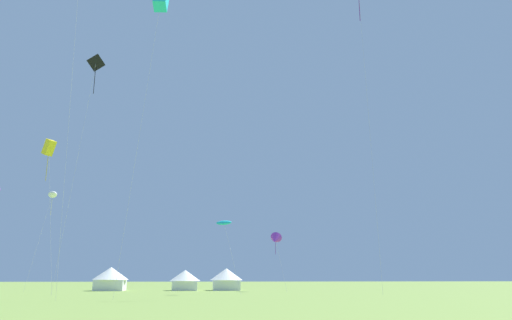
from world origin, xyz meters
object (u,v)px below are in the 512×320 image
at_px(kite_purple_delta, 275,240).
at_px(kite_cyan_parafoil, 224,223).
at_px(kite_black_diamond, 95,68).
at_px(kite_white_parafoil, 53,195).
at_px(kite_yellow_box, 49,148).
at_px(kite_cyan_box, 161,0).
at_px(festival_tent_center, 226,278).
at_px(festival_tent_left, 111,278).
at_px(festival_tent_right, 185,279).

distance_m(kite_purple_delta, kite_cyan_parafoil, 12.85).
distance_m(kite_black_diamond, kite_white_parafoil, 17.40).
distance_m(kite_black_diamond, kite_purple_delta, 31.16).
bearing_deg(kite_yellow_box, kite_black_diamond, 28.69).
bearing_deg(kite_purple_delta, kite_white_parafoil, -177.46).
bearing_deg(kite_cyan_box, kite_white_parafoil, 125.32).
bearing_deg(festival_tent_center, kite_cyan_box, -107.23).
distance_m(kite_cyan_box, kite_cyan_parafoil, 24.18).
relative_size(kite_white_parafoil, festival_tent_left, 2.61).
bearing_deg(festival_tent_left, festival_tent_right, 0.00).
xyz_separation_m(kite_white_parafoil, festival_tent_center, (22.47, 6.04, -10.28)).
bearing_deg(kite_yellow_box, festival_tent_center, 40.84).
bearing_deg(festival_tent_center, kite_cyan_parafoil, -94.42).
bearing_deg(kite_black_diamond, festival_tent_right, 55.00).
height_order(kite_white_parafoil, kite_cyan_parafoil, kite_white_parafoil).
bearing_deg(kite_purple_delta, kite_cyan_parafoil, -125.13).
xyz_separation_m(kite_yellow_box, festival_tent_center, (19.96, 17.25, -13.47)).
bearing_deg(kite_yellow_box, kite_white_parafoil, 102.60).
height_order(kite_cyan_box, festival_tent_center, kite_cyan_box).
bearing_deg(kite_white_parafoil, kite_black_diamond, -56.72).
relative_size(kite_yellow_box, kite_cyan_parafoil, 2.01).
xyz_separation_m(kite_black_diamond, kite_yellow_box, (-3.57, -1.96, -10.23)).
height_order(kite_cyan_parafoil, festival_tent_right, kite_cyan_parafoil).
xyz_separation_m(kite_yellow_box, festival_tent_left, (4.31, 17.25, -13.39)).
bearing_deg(kite_cyan_box, kite_black_diamond, 126.97).
relative_size(kite_cyan_box, kite_cyan_parafoil, 3.68).
bearing_deg(festival_tent_right, kite_purple_delta, -21.88).
xyz_separation_m(kite_black_diamond, festival_tent_center, (16.39, 15.30, -23.70)).
bearing_deg(kite_cyan_box, festival_tent_center, 72.77).
xyz_separation_m(kite_white_parafoil, kite_cyan_parafoil, (21.29, -9.20, -4.30)).
distance_m(kite_purple_delta, festival_tent_center, 9.27).
bearing_deg(kite_purple_delta, kite_cyan_box, -123.70).
relative_size(kite_black_diamond, festival_tent_right, 6.42).
relative_size(kite_yellow_box, festival_tent_left, 3.36).
height_order(kite_yellow_box, festival_tent_center, kite_yellow_box).
bearing_deg(kite_cyan_parafoil, kite_black_diamond, -179.77).
xyz_separation_m(kite_purple_delta, festival_tent_center, (-6.19, 4.76, -4.98)).
bearing_deg(kite_cyan_parafoil, festival_tent_right, 106.43).
bearing_deg(kite_black_diamond, kite_purple_delta, 25.01).
relative_size(kite_black_diamond, festival_tent_center, 5.93).
bearing_deg(festival_tent_center, festival_tent_right, 180.00).
bearing_deg(festival_tent_left, kite_white_parafoil, -138.48).
xyz_separation_m(kite_cyan_box, kite_white_parafoil, (-14.32, 20.22, -16.07)).
distance_m(kite_black_diamond, kite_cyan_parafoil, 23.35).
bearing_deg(kite_black_diamond, kite_yellow_box, -151.31).
bearing_deg(festival_tent_right, kite_cyan_parafoil, -73.57).
xyz_separation_m(kite_cyan_box, kite_purple_delta, (14.33, 21.49, -21.37)).
distance_m(kite_cyan_box, kite_black_diamond, 13.96).
height_order(kite_purple_delta, kite_cyan_parafoil, kite_cyan_parafoil).
xyz_separation_m(kite_black_diamond, kite_cyan_parafoil, (15.21, 0.06, -17.72)).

